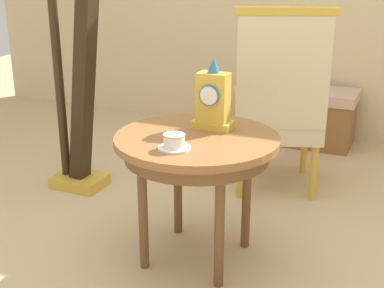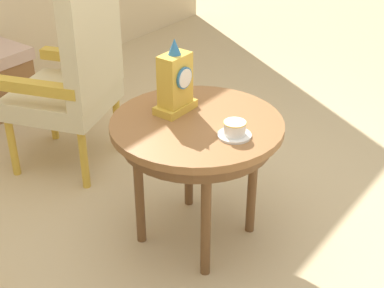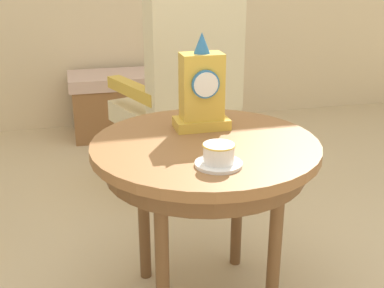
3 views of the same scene
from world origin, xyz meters
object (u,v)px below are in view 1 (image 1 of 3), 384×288
Objects in this scene: armchair at (279,100)px; window_bench at (296,115)px; teacup_left at (174,142)px; mantel_clock at (213,101)px; side_table at (197,151)px; harp at (77,75)px.

window_bench is (-0.11, 1.01, -0.37)m from armchair.
mantel_clock reaches higher than teacup_left.
side_table is 0.42× the size of harp.
harp reaches higher than mantel_clock.
mantel_clock is at bearing -98.54° from armchair.
armchair is 1.08m from window_bench.
side_table is 0.25m from mantel_clock.
mantel_clock is at bearing -90.22° from window_bench.
window_bench is (0.05, 2.13, -0.43)m from teacup_left.
window_bench is at bearing 89.10° from side_table.
side_table is 0.82× the size of window_bench.
teacup_left is at bearing -96.70° from mantel_clock.
harp is (-0.99, 0.48, 0.18)m from side_table.
armchair reaches higher than side_table.
window_bench is at bearing 96.27° from armchair.
armchair is at bearing -83.73° from window_bench.
mantel_clock is 0.81m from armchair.
teacup_left is 0.42× the size of mantel_clock.
side_table is 0.66× the size of armchair.
teacup_left is at bearing -97.99° from armchair.
teacup_left is 2.17m from window_bench.
teacup_left reaches higher than window_bench.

